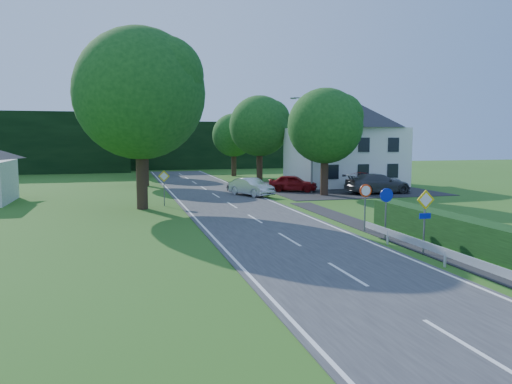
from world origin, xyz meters
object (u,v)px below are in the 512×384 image
object	(u,v)px
motorcycle	(229,186)
parked_car_silver_b	(377,181)
streetlight	(311,140)
moving_car	(251,187)
parked_car_red	(293,183)
parked_car_silver_a	(321,177)
parked_car_grey	(378,184)
parasol	(360,181)

from	to	relation	value
motorcycle	parked_car_silver_b	bearing A→B (deg)	-5.41
streetlight	motorcycle	xyz separation A→B (m)	(-6.41, 2.73, -3.99)
streetlight	parked_car_silver_b	xyz separation A→B (m)	(6.92, 1.22, -3.74)
moving_car	streetlight	bearing A→B (deg)	-14.49
moving_car	parked_car_red	world-z (taller)	parked_car_red
parked_car_silver_a	parked_car_silver_b	distance (m)	5.73
motorcycle	parked_car_grey	world-z (taller)	parked_car_grey
parked_car_red	parked_car_silver_b	xyz separation A→B (m)	(7.98, -0.08, -0.02)
parasol	parked_car_silver_a	bearing A→B (deg)	101.98
streetlight	parasol	bearing A→B (deg)	0.10
streetlight	moving_car	xyz separation A→B (m)	(-5.36, -0.91, -3.72)
streetlight	parasol	size ratio (longest dim) A/B	4.20
parked_car_silver_a	parked_car_silver_b	world-z (taller)	parked_car_silver_a
parked_car_silver_a	parasol	bearing A→B (deg)	-169.55
parasol	motorcycle	bearing A→B (deg)	166.23
parked_car_red	parasol	world-z (taller)	parasol
streetlight	moving_car	world-z (taller)	streetlight
motorcycle	parasol	xyz separation A→B (m)	(11.09, -2.72, 0.42)
moving_car	parked_car_silver_a	distance (m)	11.07
motorcycle	parked_car_grey	bearing A→B (deg)	-21.34
motorcycle	parked_car_silver_a	distance (m)	10.33
parked_car_red	parked_car_silver_b	distance (m)	7.98
moving_car	motorcycle	size ratio (longest dim) A/B	2.57
streetlight	parked_car_grey	world-z (taller)	streetlight
motorcycle	parasol	size ratio (longest dim) A/B	0.87
streetlight	parked_car_silver_b	world-z (taller)	streetlight
motorcycle	parked_car_silver_a	world-z (taller)	parked_car_silver_a
parked_car_red	parked_car_silver_a	xyz separation A→B (m)	(4.51, 4.48, 0.05)
parked_car_silver_a	parked_car_silver_b	size ratio (longest dim) A/B	0.93
parked_car_silver_b	moving_car	bearing A→B (deg)	90.34
parked_car_silver_a	parked_car_grey	xyz separation A→B (m)	(1.76, -7.84, 0.06)
parked_car_red	parasol	xyz separation A→B (m)	(5.74, -1.29, 0.15)
moving_car	parked_car_grey	distance (m)	10.64
parked_car_silver_b	streetlight	bearing A→B (deg)	90.52
parked_car_silver_a	parasol	xyz separation A→B (m)	(1.23, -5.78, 0.10)
motorcycle	parked_car_red	xyz separation A→B (m)	(5.35, -1.42, 0.28)
parasol	parked_car_red	bearing A→B (deg)	167.28
parked_car_grey	streetlight	bearing A→B (deg)	65.47
parked_car_silver_a	parked_car_silver_b	bearing A→B (deg)	-144.27
parked_car_red	parked_car_grey	distance (m)	7.11
moving_car	parked_car_red	bearing A→B (deg)	3.08
parked_car_red	moving_car	bearing A→B (deg)	145.67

